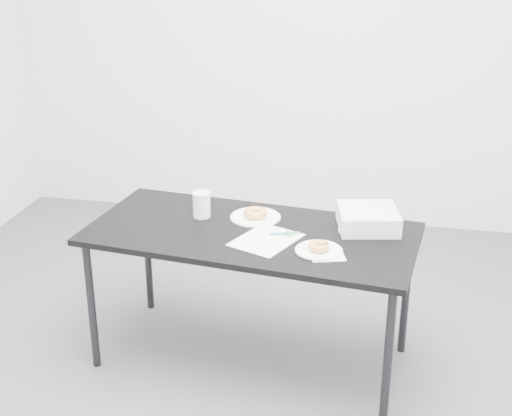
% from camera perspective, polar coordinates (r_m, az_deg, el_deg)
% --- Properties ---
extents(floor, '(4.00, 4.00, 0.00)m').
position_cam_1_polar(floor, '(3.44, -1.86, -13.32)').
color(floor, '#4B4A4F').
rests_on(floor, ground).
extents(wall_back, '(4.00, 0.02, 2.70)m').
position_cam_1_polar(wall_back, '(4.82, 3.51, 14.32)').
color(wall_back, white).
rests_on(wall_back, floor).
extents(table, '(1.56, 0.87, 0.68)m').
position_cam_1_polar(table, '(3.26, -0.38, -2.69)').
color(table, black).
rests_on(table, floor).
extents(scorecard, '(0.33, 0.36, 0.00)m').
position_cam_1_polar(scorecard, '(3.15, 0.82, -2.56)').
color(scorecard, white).
rests_on(scorecard, table).
extents(logo_patch, '(0.06, 0.06, 0.00)m').
position_cam_1_polar(logo_patch, '(3.21, 2.66, -2.06)').
color(logo_patch, green).
rests_on(logo_patch, scorecard).
extents(pen, '(0.13, 0.06, 0.01)m').
position_cam_1_polar(pen, '(3.21, 2.27, -2.04)').
color(pen, '#0E869C').
rests_on(pen, scorecard).
extents(napkin, '(0.18, 0.18, 0.00)m').
position_cam_1_polar(napkin, '(3.03, 5.69, -3.71)').
color(napkin, white).
rests_on(napkin, table).
extents(plate_near, '(0.20, 0.20, 0.01)m').
position_cam_1_polar(plate_near, '(3.06, 5.04, -3.39)').
color(plate_near, white).
rests_on(plate_near, napkin).
extents(donut_near, '(0.11, 0.11, 0.03)m').
position_cam_1_polar(donut_near, '(3.05, 5.05, -3.08)').
color(donut_near, '#E08F47').
rests_on(donut_near, plate_near).
extents(plate_far, '(0.24, 0.24, 0.01)m').
position_cam_1_polar(plate_far, '(3.39, -0.04, -0.74)').
color(plate_far, white).
rests_on(plate_far, table).
extents(donut_far, '(0.12, 0.12, 0.04)m').
position_cam_1_polar(donut_far, '(3.38, -0.04, -0.40)').
color(donut_far, '#E08F47').
rests_on(donut_far, plate_far).
extents(coffee_cup, '(0.08, 0.08, 0.12)m').
position_cam_1_polar(coffee_cup, '(3.39, -4.37, 0.27)').
color(coffee_cup, silver).
rests_on(coffee_cup, table).
extents(cup_lid, '(0.09, 0.09, 0.01)m').
position_cam_1_polar(cup_lid, '(3.26, 7.41, -1.79)').
color(cup_lid, white).
rests_on(cup_lid, table).
extents(bakery_box, '(0.31, 0.31, 0.09)m').
position_cam_1_polar(bakery_box, '(3.30, 8.94, -0.85)').
color(bakery_box, silver).
rests_on(bakery_box, table).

